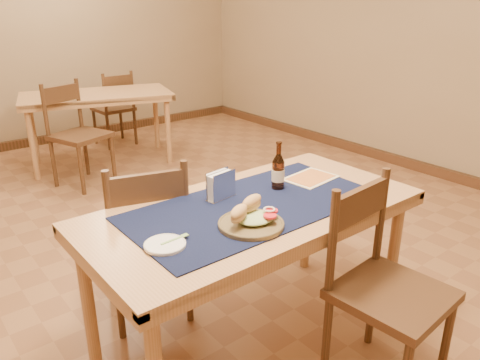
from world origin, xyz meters
TOP-DOWN VIEW (x-y plane):
  - room at (0.00, 0.00)m, footprint 6.04×7.04m
  - main_table at (0.00, -0.80)m, footprint 1.60×0.80m
  - placemat at (0.00, -0.80)m, footprint 1.20×0.60m
  - baseboard at (0.00, 0.00)m, footprint 6.00×7.00m
  - back_table at (0.54, 2.36)m, footprint 1.64×1.14m
  - chair_main_far at (-0.32, -0.30)m, footprint 0.53×0.53m
  - chair_main_near at (0.27, -1.37)m, footprint 0.47×0.47m
  - chair_back_near at (0.14, 1.90)m, footprint 0.57×0.57m
  - chair_back_far at (0.95, 2.87)m, footprint 0.43×0.43m
  - sandwich_plate at (-0.14, -0.96)m, footprint 0.28×0.28m
  - side_plate at (-0.52, -0.88)m, footprint 0.16×0.16m
  - fork at (-0.47, -0.88)m, footprint 0.13×0.02m
  - beer_bottle at (0.23, -0.72)m, footprint 0.06×0.06m
  - napkin_holder at (-0.07, -0.64)m, footprint 0.16×0.08m
  - menu_card at (0.46, -0.73)m, footprint 0.29×0.23m

SIDE VIEW (x-z plane):
  - baseboard at x=0.00m, z-range 0.00..0.10m
  - chair_back_far at x=0.95m, z-range 0.02..0.90m
  - chair_main_far at x=-0.32m, z-range 0.02..0.95m
  - chair_main_near at x=0.27m, z-range 0.02..0.97m
  - chair_back_near at x=0.14m, z-range 0.02..0.98m
  - main_table at x=0.00m, z-range 0.29..1.04m
  - back_table at x=0.54m, z-range 0.29..1.04m
  - placemat at x=0.00m, z-range 0.75..0.76m
  - menu_card at x=0.46m, z-range 0.76..0.76m
  - side_plate at x=-0.52m, z-range 0.76..0.77m
  - fork at x=-0.47m, z-range 0.77..0.77m
  - sandwich_plate at x=-0.14m, z-range 0.73..0.84m
  - napkin_holder at x=-0.07m, z-range 0.75..0.89m
  - beer_bottle at x=0.23m, z-range 0.72..0.97m
  - room at x=0.00m, z-range -0.02..2.82m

